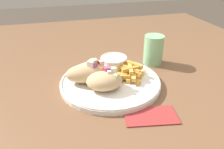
{
  "coord_description": "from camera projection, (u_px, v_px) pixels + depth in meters",
  "views": [
    {
      "loc": [
        -0.14,
        -0.59,
        1.09
      ],
      "look_at": [
        0.0,
        -0.04,
        0.78
      ],
      "focal_mm": 35.0,
      "sensor_mm": 36.0,
      "label": 1
    }
  ],
  "objects": [
    {
      "name": "table",
      "position": [
        107.0,
        94.0,
        0.73
      ],
      "size": [
        1.45,
        1.45,
        0.75
      ],
      "color": "brown",
      "rests_on": "ground_plane"
    },
    {
      "name": "napkin",
      "position": [
        151.0,
        116.0,
        0.53
      ],
      "size": [
        0.14,
        0.09,
        0.0
      ],
      "rotation": [
        0.0,
        0.0,
        -0.18
      ],
      "color": "maroon",
      "rests_on": "table"
    },
    {
      "name": "plate",
      "position": [
        112.0,
        82.0,
        0.66
      ],
      "size": [
        0.3,
        0.3,
        0.02
      ],
      "color": "white",
      "rests_on": "table"
    },
    {
      "name": "pita_sandwich_near",
      "position": [
        105.0,
        80.0,
        0.6
      ],
      "size": [
        0.11,
        0.09,
        0.06
      ],
      "rotation": [
        0.0,
        0.0,
        -0.1
      ],
      "color": "tan",
      "rests_on": "plate"
    },
    {
      "name": "pita_sandwich_far",
      "position": [
        88.0,
        73.0,
        0.64
      ],
      "size": [
        0.13,
        0.08,
        0.07
      ],
      "rotation": [
        0.0,
        0.0,
        -0.08
      ],
      "color": "tan",
      "rests_on": "plate"
    },
    {
      "name": "fries_pile",
      "position": [
        129.0,
        73.0,
        0.67
      ],
      "size": [
        0.12,
        0.12,
        0.04
      ],
      "color": "gold",
      "rests_on": "plate"
    },
    {
      "name": "sauce_ramekin",
      "position": [
        114.0,
        62.0,
        0.71
      ],
      "size": [
        0.09,
        0.09,
        0.04
      ],
      "color": "white",
      "rests_on": "plate"
    },
    {
      "name": "water_glass",
      "position": [
        153.0,
        51.0,
        0.77
      ],
      "size": [
        0.07,
        0.07,
        0.1
      ],
      "color": "#8CCC93",
      "rests_on": "table"
    }
  ]
}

